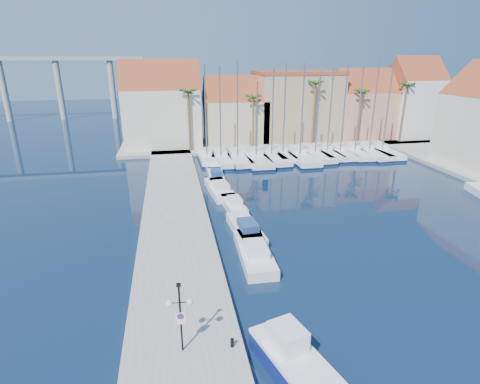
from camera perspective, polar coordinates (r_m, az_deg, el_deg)
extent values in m
plane|color=#081C31|center=(22.97, 15.84, -19.06)|extent=(260.00, 260.00, 0.00)
cube|color=gray|center=(32.35, -9.70, -5.93)|extent=(6.00, 77.00, 0.50)
cube|color=gray|center=(67.92, 5.84, 7.89)|extent=(54.00, 16.00, 0.50)
cylinder|color=black|center=(19.05, -9.03, -18.41)|extent=(0.10, 0.10, 3.86)
cylinder|color=black|center=(18.54, -9.96, -16.32)|extent=(0.48, 0.08, 0.05)
cylinder|color=black|center=(18.51, -8.41, -16.28)|extent=(0.48, 0.08, 0.05)
sphere|color=white|center=(18.56, -10.73, -16.33)|extent=(0.35, 0.35, 0.35)
sphere|color=white|center=(18.50, -7.63, -16.26)|extent=(0.35, 0.35, 0.35)
cube|color=black|center=(17.98, -9.35, -13.81)|extent=(0.22, 0.13, 0.15)
cube|color=white|center=(18.94, -9.06, -18.29)|extent=(0.48, 0.06, 0.48)
cylinder|color=red|center=(18.89, -9.07, -18.22)|extent=(0.33, 0.04, 0.33)
cylinder|color=#1933A5|center=(18.89, -9.07, -18.24)|extent=(0.23, 0.03, 0.23)
cube|color=white|center=(19.15, -9.00, -19.09)|extent=(0.39, 0.06, 0.13)
cylinder|color=black|center=(20.12, -1.20, -21.99)|extent=(0.19, 0.19, 0.46)
cube|color=navy|center=(19.20, 9.44, -25.89)|extent=(3.81, 6.69, 0.95)
cube|color=white|center=(18.79, 9.55, -24.64)|extent=(3.81, 6.69, 0.21)
cube|color=white|center=(19.14, 7.26, -21.14)|extent=(1.79, 2.01, 1.16)
cube|color=white|center=(28.34, 2.17, -9.21)|extent=(2.39, 6.91, 0.80)
cube|color=white|center=(27.42, 2.47, -8.61)|extent=(1.60, 2.44, 0.60)
cube|color=white|center=(31.86, 0.87, -5.75)|extent=(2.44, 6.27, 0.80)
cube|color=navy|center=(31.03, 1.19, -5.05)|extent=(1.54, 2.25, 0.60)
cube|color=white|center=(36.97, -1.00, -2.02)|extent=(2.05, 5.23, 0.80)
cube|color=white|center=(36.25, -0.80, -1.28)|extent=(1.29, 1.88, 0.60)
cube|color=white|center=(41.43, -3.14, 0.40)|extent=(2.76, 6.88, 0.80)
cube|color=white|center=(40.58, -2.95, 1.03)|extent=(1.72, 2.48, 0.60)
cube|color=white|center=(46.11, -3.70, 2.42)|extent=(2.12, 5.75, 0.80)
cube|color=navy|center=(45.37, -3.67, 3.05)|extent=(1.37, 2.05, 0.60)
cube|color=white|center=(50.95, -4.33, 4.09)|extent=(1.88, 5.53, 0.80)
cube|color=white|center=(50.23, -4.27, 4.69)|extent=(1.27, 1.95, 0.60)
cube|color=white|center=(54.56, -5.10, 5.23)|extent=(2.31, 8.35, 1.00)
cube|color=#0C183F|center=(54.64, -5.09, 4.91)|extent=(2.38, 8.41, 0.28)
cube|color=white|center=(55.17, -5.23, 6.25)|extent=(1.56, 2.52, 0.60)
cylinder|color=slate|center=(52.88, -5.27, 12.11)|extent=(0.20, 0.20, 12.30)
cube|color=white|center=(54.13, -2.97, 5.17)|extent=(3.10, 10.33, 1.00)
cube|color=#0C183F|center=(54.21, -2.97, 4.84)|extent=(3.16, 10.39, 0.28)
cube|color=white|center=(54.93, -3.09, 6.24)|extent=(1.99, 3.14, 0.60)
cylinder|color=slate|center=(52.36, -3.05, 11.96)|extent=(0.20, 0.20, 12.05)
cube|color=white|center=(54.10, -0.50, 5.19)|extent=(3.31, 10.28, 1.00)
cube|color=#0C183F|center=(54.18, -0.50, 4.86)|extent=(3.37, 10.34, 0.28)
cube|color=white|center=(54.86, -0.76, 6.25)|extent=(2.04, 3.15, 0.60)
cylinder|color=slate|center=(52.30, -0.39, 12.35)|extent=(0.20, 0.20, 12.73)
cube|color=white|center=(54.45, 2.36, 5.27)|extent=(3.37, 11.82, 1.00)
cube|color=#0C183F|center=(54.54, 2.36, 4.94)|extent=(3.44, 11.88, 0.28)
cube|color=white|center=(55.38, 2.14, 6.37)|extent=(2.23, 3.58, 0.60)
cylinder|color=slate|center=(52.76, 2.58, 11.02)|extent=(0.20, 0.20, 10.22)
cube|color=white|center=(55.42, 4.62, 5.48)|extent=(3.55, 11.24, 1.00)
cube|color=#0C183F|center=(55.50, 4.61, 5.16)|extent=(3.61, 11.31, 0.28)
cube|color=white|center=(56.25, 4.28, 6.54)|extent=(2.21, 3.44, 0.60)
cylinder|color=slate|center=(53.69, 5.00, 11.94)|extent=(0.20, 0.20, 11.74)
cube|color=white|center=(56.54, 6.41, 5.71)|extent=(2.63, 9.26, 1.00)
cube|color=#0C183F|center=(56.62, 6.39, 5.39)|extent=(2.69, 9.32, 0.28)
cube|color=white|center=(57.21, 6.19, 6.71)|extent=(1.75, 2.80, 0.60)
cylinder|color=slate|center=(54.87, 6.81, 12.40)|extent=(0.20, 0.20, 12.42)
cube|color=white|center=(55.85, 8.90, 5.42)|extent=(3.03, 11.55, 1.00)
cube|color=#0C183F|center=(55.93, 8.88, 5.10)|extent=(3.09, 11.61, 0.28)
cube|color=white|center=(56.72, 8.56, 6.49)|extent=(2.11, 3.47, 0.60)
cylinder|color=slate|center=(54.06, 9.48, 12.17)|extent=(0.20, 0.20, 12.44)
cube|color=white|center=(57.53, 11.13, 5.70)|extent=(3.36, 10.65, 1.00)
cube|color=#0C183F|center=(57.61, 11.11, 5.39)|extent=(3.42, 10.72, 0.28)
cube|color=white|center=(58.27, 10.75, 6.71)|extent=(2.10, 3.26, 0.60)
cylinder|color=slate|center=(55.92, 11.78, 11.74)|extent=(0.20, 0.20, 11.41)
cube|color=white|center=(58.71, 12.94, 5.85)|extent=(2.94, 9.91, 1.00)
cube|color=#0C183F|center=(58.79, 12.92, 5.55)|extent=(3.00, 9.97, 0.28)
cube|color=white|center=(59.42, 12.66, 6.83)|extent=(1.90, 3.01, 0.60)
cylinder|color=slate|center=(57.11, 13.62, 12.00)|extent=(0.20, 0.20, 11.85)
cube|color=white|center=(59.00, 14.82, 5.76)|extent=(2.39, 8.98, 1.00)
cube|color=#0C183F|center=(59.07, 14.79, 5.46)|extent=(2.45, 9.04, 0.28)
cube|color=white|center=(59.61, 14.53, 6.72)|extent=(1.65, 2.70, 0.60)
cylinder|color=slate|center=(57.42, 15.59, 12.08)|extent=(0.20, 0.20, 12.26)
cube|color=white|center=(60.12, 16.87, 5.82)|extent=(3.12, 10.02, 1.00)
cube|color=#0C183F|center=(60.20, 16.84, 5.53)|extent=(3.18, 10.09, 0.28)
cube|color=white|center=(60.83, 16.58, 6.78)|extent=(1.96, 3.06, 0.60)
cylinder|color=slate|center=(58.54, 17.71, 11.89)|extent=(0.20, 0.20, 12.03)
cube|color=white|center=(61.14, 18.76, 5.84)|extent=(3.64, 10.89, 1.00)
cube|color=#0C183F|center=(61.21, 18.73, 5.55)|extent=(3.70, 10.95, 0.28)
cube|color=white|center=(61.83, 18.30, 6.81)|extent=(2.20, 3.36, 0.60)
cylinder|color=slate|center=(59.50, 19.82, 12.50)|extent=(0.20, 0.20, 13.51)
cube|color=white|center=(62.24, 20.60, 5.86)|extent=(3.30, 10.66, 1.00)
cube|color=#0C183F|center=(62.31, 20.56, 5.58)|extent=(3.36, 10.73, 0.28)
cube|color=white|center=(62.98, 20.25, 6.81)|extent=(2.08, 3.26, 0.60)
cylinder|color=slate|center=(60.64, 21.62, 12.07)|extent=(0.20, 0.20, 12.82)
cube|color=beige|center=(63.39, -11.71, 11.10)|extent=(12.00, 9.00, 9.00)
cube|color=brown|center=(62.90, -12.00, 15.15)|extent=(12.30, 9.00, 9.00)
cube|color=#C8B68D|center=(64.48, -0.75, 10.74)|extent=(10.00, 8.00, 7.00)
cube|color=brown|center=(64.02, -0.77, 13.83)|extent=(10.30, 8.00, 8.00)
cube|color=tan|center=(67.90, 8.50, 12.69)|extent=(14.00, 10.00, 11.00)
cube|color=brown|center=(67.45, 8.76, 17.54)|extent=(14.20, 10.20, 0.50)
cube|color=tan|center=(71.99, 17.95, 11.16)|extent=(10.00, 8.00, 8.00)
cube|color=brown|center=(71.56, 18.30, 14.31)|extent=(10.30, 8.00, 8.00)
cube|color=white|center=(75.71, 24.53, 11.51)|extent=(8.00, 8.00, 10.00)
cube|color=brown|center=(75.31, 25.08, 15.25)|extent=(8.30, 8.00, 8.00)
cylinder|color=brown|center=(58.51, -7.76, 10.63)|extent=(0.36, 0.36, 9.00)
sphere|color=#254F16|center=(57.99, -7.96, 14.87)|extent=(2.60, 2.60, 2.60)
cylinder|color=brown|center=(59.94, 2.00, 10.52)|extent=(0.36, 0.36, 8.00)
sphere|color=#254F16|center=(59.45, 2.05, 14.19)|extent=(2.60, 2.60, 2.60)
cylinder|color=brown|center=(62.73, 11.15, 11.51)|extent=(0.36, 0.36, 10.00)
sphere|color=#254F16|center=(62.25, 11.46, 15.93)|extent=(2.60, 2.60, 2.60)
cylinder|color=brown|center=(66.18, 17.68, 10.72)|extent=(0.36, 0.36, 8.50)
sphere|color=#254F16|center=(65.73, 18.06, 14.24)|extent=(2.60, 2.60, 2.60)
cylinder|color=brown|center=(70.22, 23.60, 10.91)|extent=(0.36, 0.36, 9.50)
sphere|color=#254F16|center=(69.79, 24.13, 14.62)|extent=(2.60, 2.60, 2.60)
cube|color=#9E9E99|center=(101.93, -28.66, 17.44)|extent=(48.00, 2.20, 0.90)
cylinder|color=#9E9E99|center=(104.73, -32.27, 12.94)|extent=(1.40, 1.40, 14.00)
cylinder|color=#9E9E99|center=(101.12, -25.78, 13.85)|extent=(1.40, 1.40, 14.00)
cylinder|color=#9E9E99|center=(98.84, -18.86, 14.63)|extent=(1.40, 1.40, 14.00)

